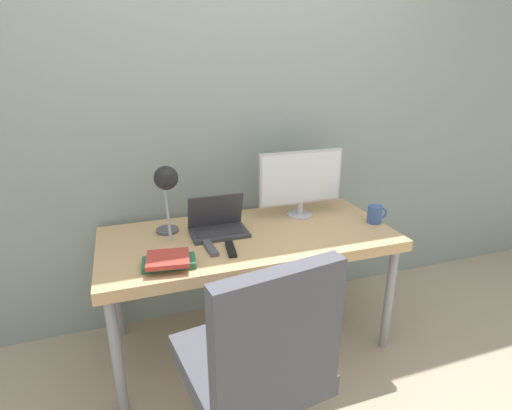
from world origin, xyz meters
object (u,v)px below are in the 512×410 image
Objects in this scene: monitor at (301,180)px; office_chair at (259,360)px; desk_lamp at (166,186)px; book_stack at (169,261)px; laptop at (218,225)px; mug at (375,214)px.

office_chair is at bearing -122.00° from monitor.
desk_lamp is at bearing -171.32° from monitor.
desk_lamp is 1.61× the size of book_stack.
laptop is 0.74× the size of desk_lamp.
office_chair is 7.84× the size of mug.
office_chair is at bearing -143.68° from mug.
monitor reaches higher than book_stack.
monitor is (0.54, 0.09, 0.18)m from laptop.
laptop is at bearing 170.48° from mug.
monitor is 0.48m from mug.
monitor is 0.96m from book_stack.
mug is at bearing 6.97° from book_stack.
monitor reaches higher than office_chair.
laptop is 0.93m from mug.
monitor is at bearing 25.01° from book_stack.
monitor is at bearing 146.60° from mug.
monitor reaches higher than laptop.
laptop is at bearing 44.36° from book_stack.
monitor is 1.27× the size of desk_lamp.
office_chair is (-0.60, -0.97, -0.37)m from monitor.
desk_lamp is 1.22m from mug.
office_chair is 1.23m from mug.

